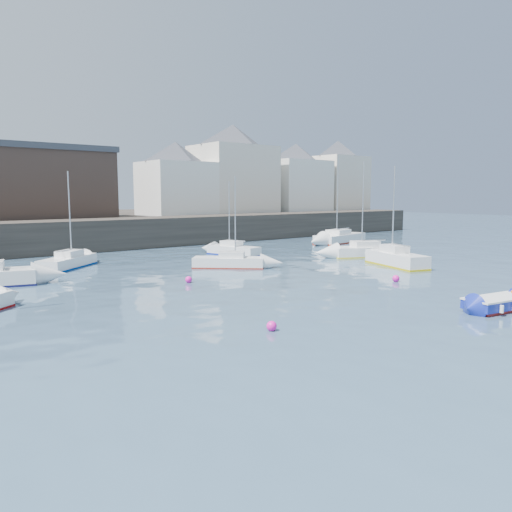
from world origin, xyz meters
TOP-DOWN VIEW (x-y plane):
  - water at (0.00, 0.00)m, footprint 220.00×220.00m
  - quay_wall at (0.00, 35.00)m, footprint 90.00×5.00m
  - land_strip at (0.00, 53.00)m, footprint 90.00×32.00m
  - bldg_east_a at (20.00, 42.00)m, footprint 13.36×13.36m
  - bldg_east_b at (31.00, 41.50)m, footprint 11.88×11.88m
  - bldg_east_c at (40.00, 41.50)m, footprint 11.14×11.14m
  - bldg_east_d at (11.00, 41.50)m, footprint 11.14×11.14m
  - warehouse at (-6.00, 43.00)m, footprint 16.40×10.40m
  - blue_dinghy at (3.44, -2.00)m, footprint 3.68×2.12m
  - sailboat_b at (1.54, 17.18)m, footprint 5.03×4.78m
  - sailboat_c at (11.98, 9.89)m, footprint 3.53×6.04m
  - sailboat_d at (14.94, 14.97)m, footprint 6.73×4.59m
  - sailboat_f at (6.35, 23.24)m, footprint 2.86×5.33m
  - sailboat_g at (22.54, 25.07)m, footprint 7.90×3.86m
  - sailboat_h at (-7.87, 24.62)m, footprint 5.35×4.97m
  - buoy_near at (-7.17, 2.00)m, footprint 0.42×0.42m
  - buoy_mid at (6.24, 5.75)m, footprint 0.44×0.44m
  - buoy_far at (-4.11, 13.56)m, footprint 0.42×0.42m

SIDE VIEW (x-z plane):
  - water at x=0.00m, z-range 0.00..0.00m
  - buoy_near at x=-7.17m, z-range -0.21..0.21m
  - buoy_mid at x=6.24m, z-range -0.22..0.22m
  - buoy_far at x=-4.11m, z-range -0.21..0.21m
  - blue_dinghy at x=3.44m, z-range 0.04..0.70m
  - sailboat_b at x=1.54m, z-range -2.95..3.83m
  - sailboat_f at x=6.35m, z-range -2.84..3.77m
  - sailboat_h at x=-7.87m, z-range -3.10..4.03m
  - sailboat_d at x=14.94m, z-range -3.62..4.62m
  - sailboat_g at x=22.54m, z-range -4.25..5.33m
  - sailboat_c at x=11.98m, z-range -3.21..4.37m
  - land_strip at x=0.00m, z-range 0.00..2.80m
  - quay_wall at x=0.00m, z-range 0.00..3.00m
  - warehouse at x=-6.00m, z-range 2.82..10.42m
  - bldg_east_d at x=11.00m, z-range 2.89..11.84m
  - bldg_east_b at x=31.00m, z-range 2.89..12.84m
  - bldg_east_c at x=40.00m, z-range 2.90..13.85m
  - bldg_east_a at x=20.00m, z-range 2.91..14.71m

